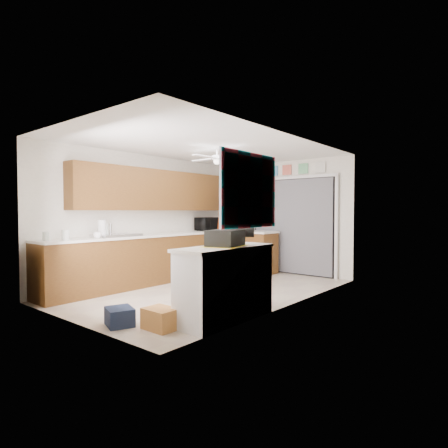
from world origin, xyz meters
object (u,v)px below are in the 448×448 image
Objects in this scene: cardboard_box at (161,319)px; dog at (254,267)px; navy_crate at (120,317)px; man at (229,230)px; soap_bottle at (105,228)px; microwave at (208,224)px; cup at (97,235)px; paper_towel_roll at (102,229)px; suitcase at (225,238)px.

dog is at bearing 107.17° from cardboard_box.
man reaches higher than navy_crate.
microwave is at bearing 88.16° from soap_bottle.
dog is (0.76, -0.14, -0.73)m from man.
microwave is 2.91m from cup.
paper_towel_roll reaches higher than suitcase.
dog is at bearing -89.98° from microwave.
man is (-1.81, 3.52, 0.84)m from cardboard_box.
paper_towel_roll is at bearing -66.30° from soap_bottle.
paper_towel_roll is at bearing -179.35° from microwave.
suitcase is at bearing -65.83° from dog.
navy_crate is (-0.81, -1.03, -0.93)m from suitcase.
cup is at bearing -115.10° from dog.
navy_crate is at bearing -154.96° from cardboard_box.
cardboard_box reaches higher than navy_crate.
suitcase is 3.45m from man.
soap_bottle is 2.40m from navy_crate.
microwave reaches higher than cup.
navy_crate is (1.88, -0.96, -0.98)m from paper_towel_roll.
suitcase is at bearing -0.44° from soap_bottle.
soap_bottle is at bearing 164.79° from suitcase.
suitcase is (2.73, -0.02, -0.05)m from soap_bottle.
microwave is 1.53× the size of navy_crate.
dog is (-1.37, 2.58, -0.81)m from suitcase.
microwave reaches higher than dog.
dog reaches higher than navy_crate.
dog reaches higher than cardboard_box.
dog is at bearing 68.62° from cup.
paper_towel_roll reaches higher than navy_crate.
paper_towel_roll is 2.66m from cardboard_box.
navy_crate is at bearing -26.94° from paper_towel_roll.
cup reaches higher than navy_crate.
microwave is at bearing 120.59° from suitcase.
navy_crate is (1.68, -0.75, -0.88)m from cup.
dog is (1.12, 2.87, -0.76)m from cup.
soap_bottle is 2.73m from suitcase.
suitcase is 3.03m from dog.
soap_bottle reaches higher than suitcase.
cup is at bearing 166.53° from cardboard_box.
paper_towel_roll reaches higher than cup.
soap_bottle is at bearing 161.07° from cardboard_box.
soap_bottle is 2.77m from man.
suitcase is (2.69, 0.08, -0.04)m from paper_towel_roll.
paper_towel_roll is 3.09m from dog.
soap_bottle is 2.73m from cardboard_box.
suitcase is at bearing 1.65° from paper_towel_roll.
man is at bearing 83.11° from cup.
microwave reaches higher than paper_towel_roll.
microwave is 2.69m from paper_towel_roll.
suitcase reaches higher than dog.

